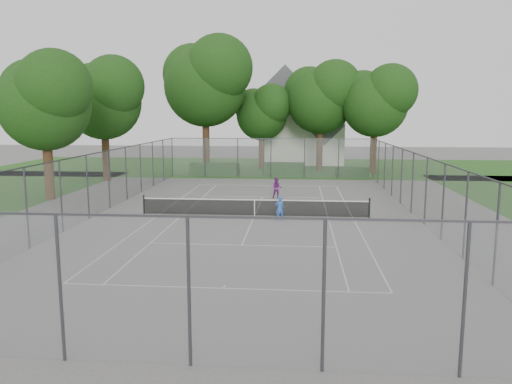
# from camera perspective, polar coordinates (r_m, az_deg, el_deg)

# --- Properties ---
(ground) EXTENTS (120.00, 120.00, 0.00)m
(ground) POSITION_cam_1_polar(r_m,az_deg,el_deg) (28.22, -0.17, -2.72)
(ground) COLOR #63605E
(ground) RESTS_ON ground
(grass_far) EXTENTS (60.00, 20.00, 0.00)m
(grass_far) POSITION_cam_1_polar(r_m,az_deg,el_deg) (53.89, 2.23, 2.89)
(grass_far) COLOR #214F16
(grass_far) RESTS_ON ground
(court_markings) EXTENTS (11.03, 23.83, 0.01)m
(court_markings) POSITION_cam_1_polar(r_m,az_deg,el_deg) (28.22, -0.17, -2.71)
(court_markings) COLOR silver
(court_markings) RESTS_ON ground
(tennis_net) EXTENTS (12.87, 0.10, 1.10)m
(tennis_net) POSITION_cam_1_polar(r_m,az_deg,el_deg) (28.12, -0.17, -1.70)
(tennis_net) COLOR black
(tennis_net) RESTS_ON ground
(perimeter_fence) EXTENTS (18.08, 34.08, 3.52)m
(perimeter_fence) POSITION_cam_1_polar(r_m,az_deg,el_deg) (27.91, -0.17, 0.92)
(perimeter_fence) COLOR #38383D
(perimeter_fence) RESTS_ON ground
(tree_far_left) EXTENTS (9.12, 8.32, 13.10)m
(tree_far_left) POSITION_cam_1_polar(r_m,az_deg,el_deg) (49.59, -5.72, 12.75)
(tree_far_left) COLOR #3B2315
(tree_far_left) RESTS_ON ground
(tree_far_midleft) EXTENTS (6.06, 5.53, 8.71)m
(tree_far_midleft) POSITION_cam_1_polar(r_m,az_deg,el_deg) (52.16, 0.73, 9.27)
(tree_far_midleft) COLOR #3B2315
(tree_far_midleft) RESTS_ON ground
(tree_far_midright) EXTENTS (7.60, 6.94, 10.92)m
(tree_far_midright) POSITION_cam_1_polar(r_m,az_deg,el_deg) (51.08, 7.50, 10.91)
(tree_far_midright) COLOR #3B2315
(tree_far_midright) RESTS_ON ground
(tree_far_right) EXTENTS (7.16, 6.54, 10.30)m
(tree_far_right) POSITION_cam_1_polar(r_m,az_deg,el_deg) (49.44, 13.58, 10.31)
(tree_far_right) COLOR #3B2315
(tree_far_right) RESTS_ON ground
(tree_side_back) EXTENTS (7.27, 6.64, 10.45)m
(tree_side_back) POSITION_cam_1_polar(r_m,az_deg,el_deg) (44.47, -17.00, 10.48)
(tree_side_back) COLOR #3B2315
(tree_side_back) RESTS_ON ground
(tree_side_front) EXTENTS (6.80, 6.20, 9.77)m
(tree_side_front) POSITION_cam_1_polar(r_m,az_deg,el_deg) (35.80, -22.99, 9.86)
(tree_side_front) COLOR #3B2315
(tree_side_front) RESTS_ON ground
(hedge_left) EXTENTS (4.56, 1.37, 1.14)m
(hedge_left) POSITION_cam_1_polar(r_m,az_deg,el_deg) (46.69, -4.73, 2.62)
(hedge_left) COLOR #1A4115
(hedge_left) RESTS_ON ground
(hedge_mid) EXTENTS (3.80, 1.09, 1.19)m
(hedge_mid) POSITION_cam_1_polar(r_m,az_deg,el_deg) (46.42, 3.29, 2.63)
(hedge_mid) COLOR #1A4115
(hedge_mid) RESTS_ON ground
(hedge_right) EXTENTS (2.89, 1.06, 0.87)m
(hedge_right) POSITION_cam_1_polar(r_m,az_deg,el_deg) (46.20, 10.91, 2.25)
(hedge_right) COLOR #1A4115
(hedge_right) RESTS_ON ground
(house) EXTENTS (8.76, 6.79, 10.90)m
(house) POSITION_cam_1_polar(r_m,az_deg,el_deg) (58.11, 5.52, 7.63)
(house) COLOR white
(house) RESTS_ON ground
(girl_player) EXTENTS (0.57, 0.47, 1.33)m
(girl_player) POSITION_cam_1_polar(r_m,az_deg,el_deg) (26.83, 2.72, -1.90)
(girl_player) COLOR #305BB4
(girl_player) RESTS_ON ground
(woman_player) EXTENTS (0.73, 0.59, 1.44)m
(woman_player) POSITION_cam_1_polar(r_m,az_deg,el_deg) (33.81, 2.39, 0.46)
(woman_player) COLOR #76297B
(woman_player) RESTS_ON ground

